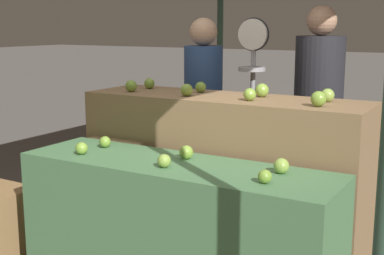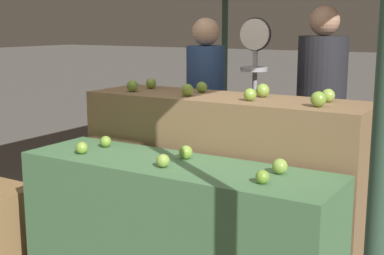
{
  "view_description": "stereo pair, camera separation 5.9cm",
  "coord_description": "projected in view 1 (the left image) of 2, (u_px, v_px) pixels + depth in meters",
  "views": [
    {
      "loc": [
        1.57,
        -2.48,
        1.61
      ],
      "look_at": [
        -0.06,
        0.3,
        0.99
      ],
      "focal_mm": 50.0,
      "sensor_mm": 36.0,
      "label": 1
    },
    {
      "loc": [
        1.63,
        -2.45,
        1.61
      ],
      "look_at": [
        -0.06,
        0.3,
        0.99
      ],
      "focal_mm": 50.0,
      "sensor_mm": 36.0,
      "label": 2
    }
  ],
  "objects": [
    {
      "name": "display_counter_front",
      "position": [
        175.0,
        233.0,
        3.11
      ],
      "size": [
        1.89,
        0.55,
        0.84
      ],
      "primitive_type": "cube",
      "color": "#4C7A4C",
      "rests_on": "ground_plane"
    },
    {
      "name": "display_counter_back",
      "position": [
        223.0,
        181.0,
        3.59
      ],
      "size": [
        1.89,
        0.55,
        1.15
      ],
      "primitive_type": "cube",
      "color": "olive",
      "rests_on": "ground_plane"
    },
    {
      "name": "apple_front_0",
      "position": [
        82.0,
        148.0,
        3.23
      ],
      "size": [
        0.08,
        0.08,
        0.08
      ],
      "primitive_type": "sphere",
      "color": "#84AD3D",
      "rests_on": "display_counter_front"
    },
    {
      "name": "apple_front_1",
      "position": [
        165.0,
        161.0,
        2.93
      ],
      "size": [
        0.08,
        0.08,
        0.08
      ],
      "primitive_type": "sphere",
      "color": "#8EB247",
      "rests_on": "display_counter_front"
    },
    {
      "name": "apple_front_2",
      "position": [
        265.0,
        176.0,
        2.64
      ],
      "size": [
        0.07,
        0.07,
        0.07
      ],
      "primitive_type": "sphere",
      "color": "#7AA338",
      "rests_on": "display_counter_front"
    },
    {
      "name": "apple_front_3",
      "position": [
        105.0,
        142.0,
        3.41
      ],
      "size": [
        0.07,
        0.07,
        0.07
      ],
      "primitive_type": "sphere",
      "color": "#7AA338",
      "rests_on": "display_counter_front"
    },
    {
      "name": "apple_front_4",
      "position": [
        186.0,
        152.0,
        3.12
      ],
      "size": [
        0.08,
        0.08,
        0.08
      ],
      "primitive_type": "sphere",
      "color": "#84AD3D",
      "rests_on": "display_counter_front"
    },
    {
      "name": "apple_front_5",
      "position": [
        281.0,
        166.0,
        2.81
      ],
      "size": [
        0.08,
        0.08,
        0.08
      ],
      "primitive_type": "sphere",
      "color": "#8EB247",
      "rests_on": "display_counter_front"
    },
    {
      "name": "apple_back_0",
      "position": [
        131.0,
        86.0,
        3.71
      ],
      "size": [
        0.08,
        0.08,
        0.08
      ],
      "primitive_type": "sphere",
      "color": "#7AA338",
      "rests_on": "display_counter_back"
    },
    {
      "name": "apple_back_1",
      "position": [
        187.0,
        90.0,
        3.48
      ],
      "size": [
        0.08,
        0.08,
        0.08
      ],
      "primitive_type": "sphere",
      "color": "#84AD3D",
      "rests_on": "display_counter_back"
    },
    {
      "name": "apple_back_2",
      "position": [
        250.0,
        94.0,
        3.27
      ],
      "size": [
        0.08,
        0.08,
        0.08
      ],
      "primitive_type": "sphere",
      "color": "#84AD3D",
      "rests_on": "display_counter_back"
    },
    {
      "name": "apple_back_3",
      "position": [
        318.0,
        99.0,
        3.04
      ],
      "size": [
        0.09,
        0.09,
        0.09
      ],
      "primitive_type": "sphere",
      "color": "#7AA338",
      "rests_on": "display_counter_back"
    },
    {
      "name": "apple_back_4",
      "position": [
        149.0,
        84.0,
        3.89
      ],
      "size": [
        0.08,
        0.08,
        0.08
      ],
      "primitive_type": "sphere",
      "color": "#7AA338",
      "rests_on": "display_counter_back"
    },
    {
      "name": "apple_back_5",
      "position": [
        201.0,
        87.0,
        3.67
      ],
      "size": [
        0.08,
        0.08,
        0.08
      ],
      "primitive_type": "sphere",
      "color": "#7AA338",
      "rests_on": "display_counter_back"
    },
    {
      "name": "apple_back_6",
      "position": [
        262.0,
        90.0,
        3.44
      ],
      "size": [
        0.09,
        0.09,
        0.09
      ],
      "primitive_type": "sphere",
      "color": "#84AD3D",
      "rests_on": "display_counter_back"
    },
    {
      "name": "apple_back_7",
      "position": [
        328.0,
        95.0,
        3.23
      ],
      "size": [
        0.08,
        0.08,
        0.08
      ],
      "primitive_type": "sphere",
      "color": "#8EB247",
      "rests_on": "display_counter_back"
    },
    {
      "name": "produce_scale",
      "position": [
        252.0,
        82.0,
        3.98
      ],
      "size": [
        0.24,
        0.2,
        1.66
      ],
      "color": "#99999E",
      "rests_on": "ground_plane"
    },
    {
      "name": "person_vendor_at_scale",
      "position": [
        203.0,
        105.0,
        4.28
      ],
      "size": [
        0.35,
        0.35,
        1.66
      ],
      "rotation": [
        0.0,
        0.0,
        2.98
      ],
      "color": "#2D2D38",
      "rests_on": "ground_plane"
    },
    {
      "name": "person_customer_left",
      "position": [
        318.0,
        102.0,
        4.21
      ],
      "size": [
        0.51,
        0.51,
        1.75
      ],
      "rotation": [
        0.0,
        0.0,
        2.7
      ],
      "color": "#2D2D38",
      "rests_on": "ground_plane"
    }
  ]
}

